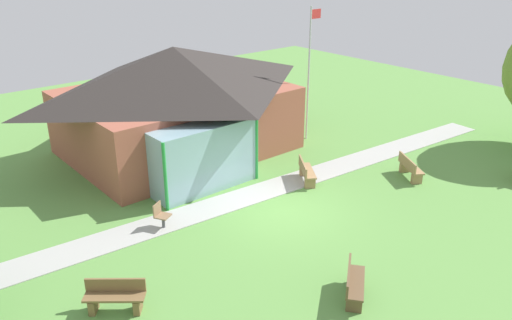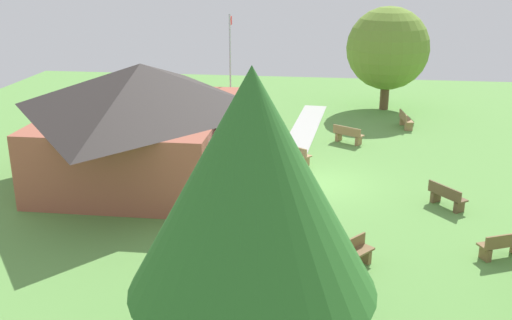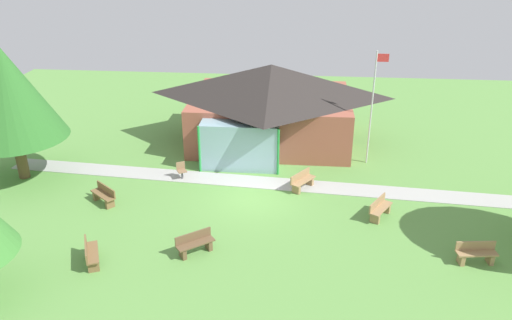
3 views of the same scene
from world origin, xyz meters
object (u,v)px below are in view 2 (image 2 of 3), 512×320
(pavilion, at_px, (147,118))
(flagpole, at_px, (230,72))
(bench_mid_right, at_px, (348,135))
(bench_mid_left, at_px, (352,255))
(bench_front_left, at_px, (503,246))
(tree_west_hedge, at_px, (252,183))
(bench_rear_near_path, at_px, (295,155))
(bench_front_center, at_px, (447,197))
(patio_chair_west, at_px, (267,209))
(bench_lawn_far_right, at_px, (405,120))
(tree_far_east, at_px, (388,48))

(pavilion, bearing_deg, flagpole, -24.86)
(bench_mid_right, relative_size, bench_mid_left, 1.05)
(bench_front_left, relative_size, tree_west_hedge, 0.23)
(bench_rear_near_path, relative_size, bench_front_center, 1.02)
(flagpole, distance_m, bench_front_left, 15.39)
(pavilion, distance_m, bench_front_center, 11.95)
(flagpole, bearing_deg, tree_west_hedge, -168.98)
(bench_rear_near_path, xyz_separation_m, patio_chair_west, (-6.03, 0.55, 0.01))
(bench_front_left, bearing_deg, bench_rear_near_path, 107.03)
(bench_front_left, height_order, bench_front_center, same)
(bench_mid_left, bearing_deg, flagpole, -116.00)
(bench_front_left, bearing_deg, flagpole, 108.14)
(pavilion, distance_m, patio_chair_west, 6.98)
(bench_front_left, relative_size, patio_chair_west, 1.80)
(flagpole, distance_m, bench_lawn_far_right, 9.71)
(pavilion, distance_m, bench_rear_near_path, 6.51)
(bench_mid_right, bearing_deg, flagpole, -149.22)
(bench_front_center, bearing_deg, bench_mid_right, 166.85)
(tree_west_hedge, bearing_deg, bench_mid_left, -23.85)
(tree_west_hedge, bearing_deg, bench_rear_near_path, 0.13)
(bench_front_center, distance_m, patio_chair_west, 6.56)
(bench_mid_left, xyz_separation_m, tree_west_hedge, (-5.01, 2.21, 4.02))
(tree_west_hedge, distance_m, tree_far_east, 24.91)
(bench_mid_left, distance_m, tree_far_east, 19.86)
(pavilion, xyz_separation_m, bench_front_center, (-2.09, -11.60, -1.97))
(pavilion, bearing_deg, tree_far_east, -39.95)
(bench_rear_near_path, height_order, tree_far_east, tree_far_east)
(pavilion, xyz_separation_m, bench_front_left, (-5.83, -12.61, -1.97))
(flagpole, relative_size, bench_mid_left, 4.20)
(tree_far_east, bearing_deg, bench_mid_left, 173.23)
(bench_front_center, bearing_deg, bench_lawn_far_right, 144.30)
(bench_rear_near_path, height_order, patio_chair_west, patio_chair_west)
(bench_rear_near_path, bearing_deg, tree_far_east, 101.44)
(bench_mid_right, height_order, tree_far_east, tree_far_east)
(tree_west_hedge, height_order, tree_far_east, tree_west_hedge)
(flagpole, xyz_separation_m, bench_front_left, (-11.25, -10.09, -2.91))
(bench_rear_near_path, distance_m, tree_west_hedge, 14.56)
(bench_mid_right, bearing_deg, patio_chair_west, -75.42)
(bench_mid_right, height_order, tree_west_hedge, tree_west_hedge)
(bench_front_left, xyz_separation_m, tree_far_east, (18.29, 2.17, 3.15))
(flagpole, height_order, bench_lawn_far_right, flagpole)
(bench_rear_near_path, bearing_deg, tree_west_hedge, -54.94)
(flagpole, bearing_deg, bench_lawn_far_right, -70.73)
(bench_rear_near_path, distance_m, patio_chair_west, 6.06)
(patio_chair_west, bearing_deg, flagpole, 167.22)
(bench_mid_right, xyz_separation_m, bench_rear_near_path, (-3.36, 2.35, 0.00))
(bench_mid_left, bearing_deg, pavilion, -91.06)
(bench_lawn_far_right, height_order, tree_far_east, tree_far_east)
(bench_lawn_far_right, height_order, patio_chair_west, patio_chair_west)
(bench_front_left, distance_m, tree_west_hedge, 9.97)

